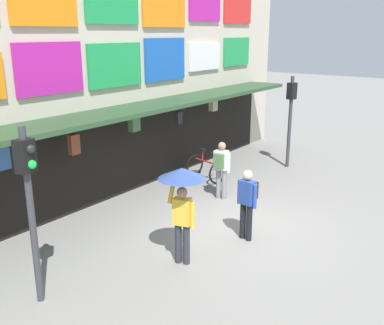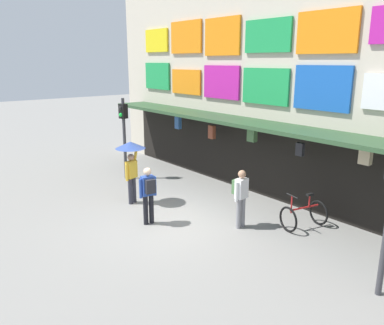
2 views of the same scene
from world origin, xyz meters
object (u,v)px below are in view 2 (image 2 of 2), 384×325
pedestrian_in_black (148,192)px  traffic_light_near (124,126)px  bicycle_parked (304,215)px  pedestrian_with_umbrella (131,155)px  pedestrian_in_yellow (241,194)px

pedestrian_in_black → traffic_light_near: bearing=158.7°
traffic_light_near → pedestrian_in_black: (4.36, -1.70, -1.16)m
traffic_light_near → bicycle_parked: 7.68m
traffic_light_near → pedestrian_with_umbrella: bearing=-25.1°
pedestrian_in_black → bicycle_parked: bearing=47.5°
traffic_light_near → pedestrian_with_umbrella: 2.90m
bicycle_parked → pedestrian_in_yellow: pedestrian_in_yellow is taller
traffic_light_near → pedestrian_with_umbrella: (2.58, -1.21, -0.50)m
bicycle_parked → pedestrian_in_black: size_ratio=0.77×
traffic_light_near → pedestrian_in_black: size_ratio=1.90×
bicycle_parked → pedestrian_in_yellow: size_ratio=0.77×
traffic_light_near → pedestrian_in_black: traffic_light_near is taller
bicycle_parked → pedestrian_in_black: pedestrian_in_black is taller
traffic_light_near → bicycle_parked: traffic_light_near is taller
pedestrian_with_umbrella → pedestrian_in_yellow: bearing=21.3°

